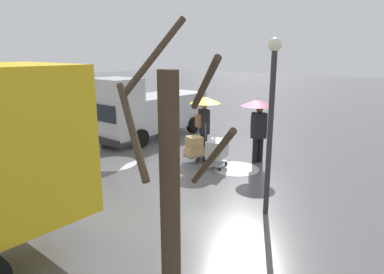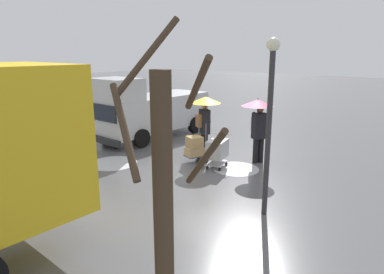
{
  "view_description": "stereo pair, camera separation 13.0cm",
  "coord_description": "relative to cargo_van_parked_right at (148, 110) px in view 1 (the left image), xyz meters",
  "views": [
    {
      "loc": [
        -6.41,
        9.15,
        3.58
      ],
      "look_at": [
        -0.1,
        1.24,
        1.05
      ],
      "focal_mm": 32.02,
      "sensor_mm": 36.0,
      "label": 1
    },
    {
      "loc": [
        -6.51,
        9.07,
        3.58
      ],
      "look_at": [
        -0.1,
        1.24,
        1.05
      ],
      "focal_mm": 32.02,
      "sensor_mm": 36.0,
      "label": 2
    }
  ],
  "objects": [
    {
      "name": "slush_patch_far_side",
      "position": [
        0.95,
        5.69,
        -1.18
      ],
      "size": [
        2.3,
        2.3,
        0.01
      ],
      "primitive_type": "cylinder",
      "color": "silver",
      "rests_on": "ground"
    },
    {
      "name": "bare_tree_near",
      "position": [
        -7.9,
        7.28,
        0.68
      ],
      "size": [
        1.35,
        1.36,
        3.99
      ],
      "color": "#423323",
      "rests_on": "ground"
    },
    {
      "name": "pedestrian_black_side",
      "position": [
        -3.55,
        0.76,
        0.39
      ],
      "size": [
        1.04,
        1.04,
        2.15
      ],
      "color": "black",
      "rests_on": "ground"
    },
    {
      "name": "slush_patch_mid_street",
      "position": [
        0.74,
        3.89,
        -1.18
      ],
      "size": [
        2.13,
        2.13,
        0.01
      ],
      "primitive_type": "cylinder",
      "color": "#999BA0",
      "rests_on": "ground"
    },
    {
      "name": "shopping_cart_vendor",
      "position": [
        -4.56,
        1.43,
        -0.61
      ],
      "size": [
        0.73,
        0.93,
        1.04
      ],
      "color": "#B2B2B7",
      "rests_on": "ground"
    },
    {
      "name": "slush_patch_under_van",
      "position": [
        -1.69,
        3.28,
        -1.18
      ],
      "size": [
        1.56,
        1.56,
        0.01
      ],
      "primitive_type": "cylinder",
      "color": "silver",
      "rests_on": "ground"
    },
    {
      "name": "slush_patch_near_cluster",
      "position": [
        -5.12,
        1.19,
        -1.18
      ],
      "size": [
        1.44,
        1.44,
        0.01
      ],
      "primitive_type": "cylinder",
      "color": "#ADAFB5",
      "rests_on": "ground"
    },
    {
      "name": "cargo_van_parked_right",
      "position": [
        0.0,
        0.0,
        0.0
      ],
      "size": [
        2.24,
        5.36,
        2.6
      ],
      "color": "#B7BABF",
      "rests_on": "ground"
    },
    {
      "name": "ground_plane",
      "position": [
        -4.0,
        0.88,
        -1.18
      ],
      "size": [
        90.0,
        90.0,
        0.0
      ],
      "primitive_type": "plane",
      "color": "#5B5B5E"
    },
    {
      "name": "pedestrian_pink_side",
      "position": [
        -5.3,
        0.21,
        0.39
      ],
      "size": [
        1.04,
        1.04,
        2.15
      ],
      "color": "black",
      "rests_on": "ground"
    },
    {
      "name": "hand_dolly_boxes",
      "position": [
        -3.67,
        1.45,
        -0.67
      ],
      "size": [
        0.72,
        0.83,
        1.32
      ],
      "color": "#515156",
      "rests_on": "ground"
    },
    {
      "name": "street_lamp",
      "position": [
        -7.26,
        3.4,
        1.19
      ],
      "size": [
        0.28,
        0.28,
        3.86
      ],
      "color": "#2D2D33",
      "rests_on": "ground"
    }
  ]
}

